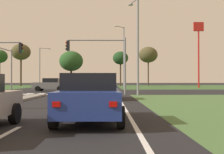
% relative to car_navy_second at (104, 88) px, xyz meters
% --- Properties ---
extents(ground_plane, '(200.00, 200.00, 0.00)m').
position_rel_car_navy_second_xyz_m(ground_plane, '(-5.74, 12.59, -0.78)').
color(ground_plane, black).
extents(grass_verge_far_right, '(35.00, 35.00, 0.01)m').
position_rel_car_navy_second_xyz_m(grass_verge_far_right, '(19.76, 37.09, -0.77)').
color(grass_verge_far_right, '#385B2D').
rests_on(grass_verge_far_right, ground).
extents(median_island_far, '(1.20, 36.00, 0.14)m').
position_rel_car_navy_second_xyz_m(median_island_far, '(-5.74, 37.59, -0.71)').
color(median_island_far, gray).
rests_on(median_island_far, ground).
extents(lane_dash_near, '(0.14, 2.00, 0.01)m').
position_rel_car_navy_second_xyz_m(lane_dash_near, '(-2.24, -12.63, -0.77)').
color(lane_dash_near, silver).
rests_on(lane_dash_near, ground).
extents(lane_dash_second, '(0.14, 2.00, 0.01)m').
position_rel_car_navy_second_xyz_m(lane_dash_second, '(-2.24, -6.63, -0.77)').
color(lane_dash_second, silver).
rests_on(lane_dash_second, ground).
extents(lane_dash_third, '(0.14, 2.00, 0.01)m').
position_rel_car_navy_second_xyz_m(lane_dash_third, '(-2.24, -0.63, -0.77)').
color(lane_dash_third, silver).
rests_on(lane_dash_third, ground).
extents(edge_line_right, '(0.14, 24.00, 0.01)m').
position_rel_car_navy_second_xyz_m(edge_line_right, '(1.11, -5.41, -0.77)').
color(edge_line_right, silver).
rests_on(edge_line_right, ground).
extents(stop_bar_near, '(6.40, 0.50, 0.01)m').
position_rel_car_navy_second_xyz_m(stop_bar_near, '(-1.94, 5.59, -0.77)').
color(stop_bar_near, silver).
rests_on(stop_bar_near, ground).
extents(crosswalk_bar_third, '(0.70, 2.80, 0.01)m').
position_rel_car_navy_second_xyz_m(crosswalk_bar_third, '(-9.84, 7.39, -0.77)').
color(crosswalk_bar_third, silver).
rests_on(crosswalk_bar_third, ground).
extents(crosswalk_bar_fourth, '(0.70, 2.80, 0.01)m').
position_rel_car_navy_second_xyz_m(crosswalk_bar_fourth, '(-8.69, 7.39, -0.77)').
color(crosswalk_bar_fourth, silver).
rests_on(crosswalk_bar_fourth, ground).
extents(crosswalk_bar_fifth, '(0.70, 2.80, 0.01)m').
position_rel_car_navy_second_xyz_m(crosswalk_bar_fifth, '(-7.54, 7.39, -0.77)').
color(crosswalk_bar_fifth, silver).
rests_on(crosswalk_bar_fifth, ground).
extents(crosswalk_bar_sixth, '(0.70, 2.80, 0.01)m').
position_rel_car_navy_second_xyz_m(crosswalk_bar_sixth, '(-6.39, 7.39, -0.77)').
color(crosswalk_bar_sixth, silver).
rests_on(crosswalk_bar_sixth, ground).
extents(crosswalk_bar_seventh, '(0.70, 2.80, 0.01)m').
position_rel_car_navy_second_xyz_m(crosswalk_bar_seventh, '(-5.24, 7.39, -0.77)').
color(crosswalk_bar_seventh, silver).
rests_on(crosswalk_bar_seventh, ground).
extents(crosswalk_bar_eighth, '(0.70, 2.80, 0.01)m').
position_rel_car_navy_second_xyz_m(crosswalk_bar_eighth, '(-4.09, 7.39, -0.77)').
color(crosswalk_bar_eighth, silver).
rests_on(crosswalk_bar_eighth, ground).
extents(car_navy_second, '(1.96, 4.49, 1.52)m').
position_rel_car_navy_second_xyz_m(car_navy_second, '(0.00, 0.00, 0.00)').
color(car_navy_second, '#161E47').
rests_on(car_navy_second, ground).
extents(car_grey_fourth, '(4.15, 2.04, 1.59)m').
position_rel_car_navy_second_xyz_m(car_grey_fourth, '(-6.88, 14.54, 0.03)').
color(car_grey_fourth, slate).
rests_on(car_grey_fourth, ground).
extents(car_blue_fifth, '(2.08, 4.37, 1.56)m').
position_rel_car_navy_second_xyz_m(car_blue_fifth, '(-0.26, -10.62, 0.02)').
color(car_blue_fifth, navy).
rests_on(car_blue_fifth, ground).
extents(traffic_signal_near_right, '(5.65, 0.32, 5.32)m').
position_rel_car_navy_second_xyz_m(traffic_signal_near_right, '(-0.28, 5.99, 2.96)').
color(traffic_signal_near_right, gray).
rests_on(traffic_signal_near_right, ground).
extents(traffic_signal_far_left, '(0.32, 5.70, 5.66)m').
position_rel_car_navy_second_xyz_m(traffic_signal_far_left, '(-13.34, 17.10, 3.18)').
color(traffic_signal_far_left, gray).
rests_on(traffic_signal_far_left, ground).
extents(street_lamp_second, '(0.91, 1.91, 8.81)m').
position_rel_car_navy_second_xyz_m(street_lamp_second, '(2.91, 5.23, 4.15)').
color(street_lamp_second, gray).
rests_on(street_lamp_second, ground).
extents(street_lamp_third, '(1.83, 2.03, 10.53)m').
position_rel_car_navy_second_xyz_m(street_lamp_third, '(2.83, 27.72, 5.07)').
color(street_lamp_third, gray).
rests_on(street_lamp_third, ground).
extents(street_lamp_fourth, '(2.40, 1.04, 8.30)m').
position_rel_car_navy_second_xyz_m(street_lamp_fourth, '(-14.22, 39.51, 3.92)').
color(street_lamp_fourth, gray).
rests_on(street_lamp_fourth, ground).
extents(pedestrian_at_median, '(0.34, 0.34, 1.63)m').
position_rel_car_navy_second_xyz_m(pedestrian_at_median, '(-6.02, 25.56, 0.35)').
color(pedestrian_at_median, '#4C4C4C').
rests_on(pedestrian_at_median, median_island_far).
extents(fastfood_pole_sign, '(1.80, 0.40, 11.66)m').
position_rel_car_navy_second_xyz_m(fastfood_pole_sign, '(16.30, 28.97, 7.72)').
color(fastfood_pole_sign, red).
rests_on(fastfood_pole_sign, ground).
extents(treeline_second, '(4.31, 4.31, 9.64)m').
position_rel_car_navy_second_xyz_m(treeline_second, '(-19.75, 43.49, 6.96)').
color(treeline_second, '#423323').
rests_on(treeline_second, ground).
extents(treeline_third, '(5.51, 5.51, 8.14)m').
position_rel_car_navy_second_xyz_m(treeline_third, '(-8.42, 44.62, 5.00)').
color(treeline_third, '#423323').
rests_on(treeline_third, ground).
extents(treeline_fourth, '(3.53, 3.53, 7.92)m').
position_rel_car_navy_second_xyz_m(treeline_fourth, '(3.04, 43.32, 5.59)').
color(treeline_fourth, '#423323').
rests_on(treeline_fourth, ground).
extents(treeline_fifth, '(4.61, 4.61, 9.58)m').
position_rel_car_navy_second_xyz_m(treeline_fifth, '(10.09, 48.07, 6.81)').
color(treeline_fifth, '#423323').
rests_on(treeline_fifth, ground).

